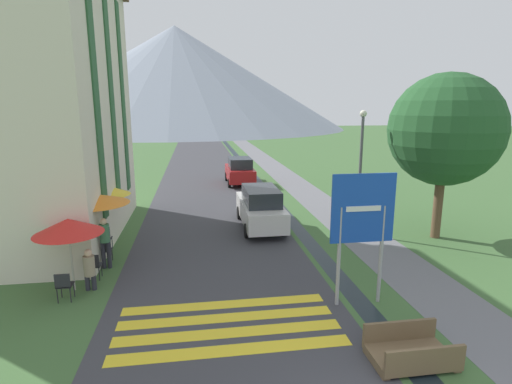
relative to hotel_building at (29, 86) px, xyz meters
The scene contains 24 objects.
ground_plane 13.73m from the hotel_building, 40.41° to the left, with size 160.00×160.00×0.00m, color #3D6033.
road 20.20m from the hotel_building, 69.04° to the left, with size 6.40×60.00×0.01m.
footpath 23.00m from the hotel_building, 54.17° to the left, with size 2.20×60.00×0.01m.
drainage_channel 21.74m from the hotel_building, 59.52° to the left, with size 0.60×60.00×0.00m.
crosswalk_marking 12.15m from the hotel_building, 49.21° to the right, with size 5.44×2.54×0.01m.
mountain_distant 82.82m from the hotel_building, 88.44° to the left, with size 78.74×78.74×23.42m.
hotel_building is the anchor object (origin of this frame).
road_sign 13.36m from the hotel_building, 35.12° to the right, with size 1.73×0.11×3.61m.
footbridge 15.68m from the hotel_building, 43.34° to the right, with size 1.70×1.10×0.65m.
parked_car_near 10.35m from the hotel_building, ahead, with size 1.77×4.59×1.82m.
parked_car_far 14.64m from the hotel_building, 47.82° to the left, with size 1.85×4.04×1.82m.
cafe_chair_nearest 8.60m from the hotel_building, 67.34° to the right, with size 0.40×0.40×0.85m.
cafe_chair_middle 7.17m from the hotel_building, 47.98° to the right, with size 0.40×0.40×0.85m.
cafe_chair_far_left 6.35m from the hotel_building, 39.71° to the right, with size 0.40×0.40×0.85m.
cafe_chair_near_right 7.87m from the hotel_building, 57.67° to the right, with size 0.40×0.40×0.85m.
cafe_chair_far_right 6.54m from the hotel_building, 36.92° to the right, with size 0.40×0.40×0.85m.
cafe_umbrella_front_red 7.23m from the hotel_building, 64.33° to the right, with size 1.93×1.93×2.18m.
cafe_umbrella_middle_orange 5.63m from the hotel_building, 47.77° to the right, with size 2.31×2.31×2.40m.
cafe_umbrella_rear_yellow 4.79m from the hotel_building, 16.22° to the right, with size 2.11×2.11×2.26m.
person_seated_far 8.22m from the hotel_building, 60.62° to the right, with size 0.32×0.32×1.27m.
person_standing_terrace 7.08m from the hotel_building, 50.18° to the right, with size 0.32×0.32×1.73m.
person_seated_near 6.64m from the hotel_building, 41.93° to the right, with size 0.32×0.32×1.26m.
streetlamp 13.31m from the hotel_building, ahead, with size 0.28×0.28×5.14m.
tree_by_path 16.18m from the hotel_building, ahead, with size 4.37×4.37×6.58m.
Camera 1 is at (-3.16, -4.93, 5.31)m, focal length 28.00 mm.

